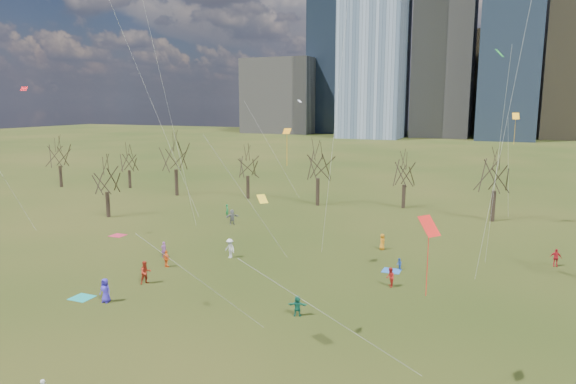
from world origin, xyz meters
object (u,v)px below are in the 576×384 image
at_px(blanket_crimson, 118,235).
at_px(person_4, 166,259).
at_px(blanket_navy, 391,271).
at_px(person_0, 105,290).
at_px(person_2, 146,272).
at_px(blanket_teal, 82,298).

relative_size(blanket_crimson, person_4, 1.01).
bearing_deg(blanket_navy, person_0, -139.75).
bearing_deg(person_2, blanket_teal, -178.81).
bearing_deg(blanket_teal, person_4, 80.16).
bearing_deg(person_0, blanket_teal, 178.93).
height_order(person_2, person_4, person_2).
bearing_deg(blanket_crimson, blanket_teal, -57.09).
relative_size(blanket_navy, person_2, 0.81).
distance_m(blanket_crimson, person_0, 20.55).
bearing_deg(blanket_navy, person_4, -160.34).
bearing_deg(blanket_crimson, person_0, -51.54).
distance_m(blanket_crimson, person_2, 17.48).
relative_size(blanket_teal, blanket_crimson, 1.00).
relative_size(blanket_crimson, person_0, 0.86).
height_order(blanket_navy, person_0, person_0).
bearing_deg(person_4, person_2, 122.09).
bearing_deg(person_4, blanket_crimson, -12.86).
bearing_deg(person_2, person_0, -152.22).
height_order(blanket_crimson, person_4, person_4).
distance_m(blanket_navy, blanket_crimson, 31.33).
relative_size(person_2, person_4, 1.24).
bearing_deg(blanket_navy, blanket_teal, -142.97).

